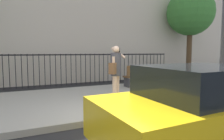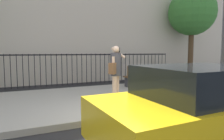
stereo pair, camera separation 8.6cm
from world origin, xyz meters
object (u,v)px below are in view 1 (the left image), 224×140
pedestrian_on_phone (116,69)px  street_tree_mid (190,13)px  taxi_yellow (207,107)px  street_bench (141,75)px

pedestrian_on_phone → street_tree_mid: bearing=28.7°
taxi_yellow → street_bench: size_ratio=2.66×
taxi_yellow → pedestrian_on_phone: 3.26m
pedestrian_on_phone → street_bench: 2.94m
pedestrian_on_phone → street_bench: (2.19, 1.89, -0.51)m
taxi_yellow → pedestrian_on_phone: bearing=95.5°
taxi_yellow → street_tree_mid: street_tree_mid is taller
street_tree_mid → pedestrian_on_phone: bearing=-151.3°
pedestrian_on_phone → street_tree_mid: 8.44m
street_tree_mid → street_bench: bearing=-158.1°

